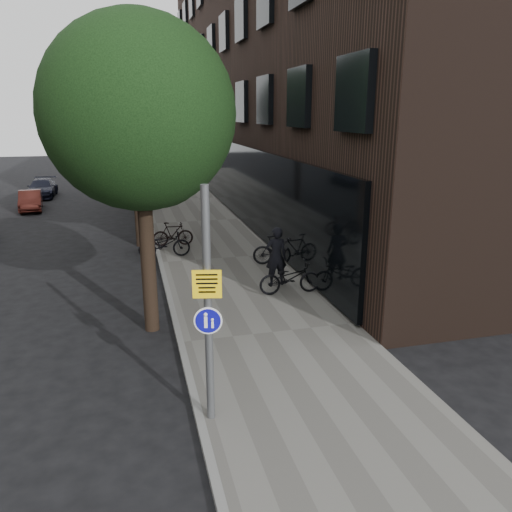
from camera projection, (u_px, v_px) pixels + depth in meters
name	position (u px, v px, depth m)	size (l,w,h in m)	color
ground	(310.00, 414.00, 9.14)	(120.00, 120.00, 0.00)	black
sidewalk	(222.00, 259.00, 18.48)	(4.50, 60.00, 0.12)	#62605A
curb_edge	(161.00, 264.00, 17.94)	(0.15, 60.00, 0.13)	slate
building_right_dark_brick	(320.00, 46.00, 29.11)	(12.00, 40.00, 18.00)	black
street_tree_near	(142.00, 122.00, 11.42)	(4.40, 4.40, 7.50)	black
street_tree_mid	(134.00, 117.00, 19.33)	(5.00, 5.00, 7.80)	black
street_tree_far	(131.00, 115.00, 27.70)	(5.00, 5.00, 7.80)	black
signpost	(208.00, 307.00, 8.28)	(0.47, 0.14, 4.14)	#595B5E
pedestrian	(276.00, 256.00, 15.36)	(0.67, 0.44, 1.85)	black
parked_bike_facade_near	(290.00, 278.00, 14.74)	(0.65, 1.86, 0.98)	black
parked_bike_facade_far	(278.00, 250.00, 17.55)	(0.49, 1.74, 1.05)	black
parked_bike_curb_near	(164.00, 244.00, 18.41)	(0.66, 1.89, 0.99)	black
parked_bike_curb_far	(173.00, 234.00, 20.01)	(0.46, 1.61, 0.97)	black
parked_car_mid	(30.00, 200.00, 27.86)	(1.15, 3.29, 1.08)	maroon
parked_car_far	(42.00, 188.00, 32.15)	(1.59, 3.92, 1.14)	black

